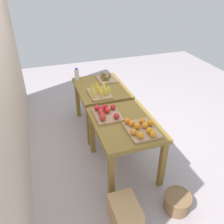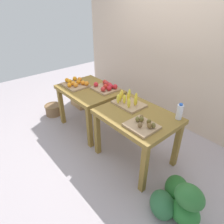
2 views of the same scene
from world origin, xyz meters
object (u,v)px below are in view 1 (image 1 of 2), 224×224
(wicker_basket, at_px, (177,202))
(cardboard_produce_box, at_px, (125,213))
(apple_bin, at_px, (106,113))
(banana_crate, at_px, (100,92))
(water_bottle, at_px, (77,74))
(orange_bin, at_px, (141,129))
(watermelon_pile, at_px, (102,93))
(display_table_left, at_px, (125,129))
(kiwi_bin, at_px, (106,79))
(display_table_right, at_px, (101,93))

(wicker_basket, relative_size, cardboard_produce_box, 0.82)
(apple_bin, bearing_deg, banana_crate, -8.00)
(water_bottle, bearing_deg, banana_crate, -162.06)
(orange_bin, height_order, apple_bin, apple_bin)
(wicker_basket, bearing_deg, watermelon_pile, 1.71)
(cardboard_produce_box, bearing_deg, display_table_left, -20.09)
(display_table_left, bearing_deg, cardboard_produce_box, 159.91)
(cardboard_produce_box, bearing_deg, wicker_basket, -93.30)
(display_table_left, distance_m, cardboard_produce_box, 1.02)
(watermelon_pile, bearing_deg, kiwi_bin, 171.70)
(display_table_left, distance_m, kiwi_bin, 1.37)
(kiwi_bin, xyz_separation_m, wicker_basket, (-2.21, -0.18, -0.69))
(kiwi_bin, distance_m, watermelon_pile, 0.91)
(wicker_basket, bearing_deg, kiwi_bin, 4.72)
(apple_bin, distance_m, kiwi_bin, 1.19)
(display_table_left, relative_size, water_bottle, 4.78)
(orange_bin, relative_size, banana_crate, 1.04)
(orange_bin, relative_size, kiwi_bin, 1.27)
(watermelon_pile, bearing_deg, display_table_left, 172.55)
(display_table_right, height_order, banana_crate, banana_crate)
(apple_bin, xyz_separation_m, watermelon_pile, (1.80, -0.45, -0.63))
(kiwi_bin, bearing_deg, apple_bin, 162.70)
(orange_bin, bearing_deg, cardboard_produce_box, 144.25)
(display_table_left, xyz_separation_m, display_table_right, (1.12, 0.00, 0.00))
(wicker_basket, bearing_deg, orange_bin, 21.14)
(apple_bin, xyz_separation_m, banana_crate, (0.62, -0.09, 0.00))
(display_table_right, height_order, kiwi_bin, kiwi_bin)
(apple_bin, bearing_deg, wicker_basket, -153.60)
(display_table_right, relative_size, water_bottle, 4.78)
(apple_bin, height_order, kiwi_bin, apple_bin)
(kiwi_bin, height_order, watermelon_pile, kiwi_bin)
(display_table_right, xyz_separation_m, wicker_basket, (-1.98, -0.35, -0.55))
(watermelon_pile, height_order, wicker_basket, watermelon_pile)
(wicker_basket, height_order, cardboard_produce_box, cardboard_produce_box)
(orange_bin, xyz_separation_m, cardboard_produce_box, (-0.57, 0.41, -0.67))
(watermelon_pile, bearing_deg, water_bottle, 129.83)
(orange_bin, relative_size, watermelon_pile, 0.62)
(orange_bin, xyz_separation_m, apple_bin, (0.47, 0.30, 0.00))
(banana_crate, distance_m, cardboard_produce_box, 1.81)
(orange_bin, relative_size, water_bottle, 2.10)
(display_table_right, height_order, wicker_basket, display_table_right)
(banana_crate, distance_m, watermelon_pile, 1.39)
(watermelon_pile, relative_size, wicker_basket, 2.24)
(kiwi_bin, bearing_deg, display_table_left, 172.97)
(display_table_left, height_order, cardboard_produce_box, display_table_left)
(display_table_right, relative_size, banana_crate, 2.36)
(cardboard_produce_box, bearing_deg, display_table_right, -8.79)
(display_table_left, relative_size, watermelon_pile, 1.41)
(display_table_left, xyz_separation_m, apple_bin, (0.22, 0.19, 0.16))
(orange_bin, xyz_separation_m, kiwi_bin, (1.60, -0.05, -0.01))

